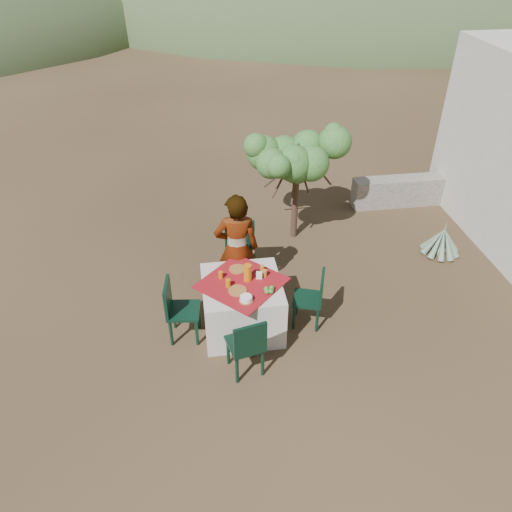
{
  "coord_description": "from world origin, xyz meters",
  "views": [
    {
      "loc": [
        -0.72,
        -4.59,
        4.73
      ],
      "look_at": [
        0.07,
        0.83,
        0.88
      ],
      "focal_mm": 35.0,
      "sensor_mm": 36.0,
      "label": 1
    }
  ],
  "objects_px": {
    "shrub_tree": "(300,162)",
    "chair_right": "(313,297)",
    "table": "(242,305)",
    "person": "(237,249)",
    "chair_left": "(177,308)",
    "chair_far": "(240,250)",
    "chair_near": "(247,345)",
    "juice_pitcher": "(248,273)",
    "agave": "(442,241)"
  },
  "relations": [
    {
      "from": "chair_far",
      "to": "chair_left",
      "type": "height_order",
      "value": "chair_far"
    },
    {
      "from": "agave",
      "to": "juice_pitcher",
      "type": "bearing_deg",
      "value": -159.75
    },
    {
      "from": "chair_far",
      "to": "chair_left",
      "type": "bearing_deg",
      "value": -125.05
    },
    {
      "from": "chair_near",
      "to": "chair_left",
      "type": "height_order",
      "value": "chair_left"
    },
    {
      "from": "agave",
      "to": "chair_far",
      "type": "bearing_deg",
      "value": -176.42
    },
    {
      "from": "person",
      "to": "juice_pitcher",
      "type": "distance_m",
      "value": 0.61
    },
    {
      "from": "chair_far",
      "to": "chair_near",
      "type": "height_order",
      "value": "chair_far"
    },
    {
      "from": "table",
      "to": "person",
      "type": "xyz_separation_m",
      "value": [
        0.01,
        0.65,
        0.46
      ]
    },
    {
      "from": "chair_right",
      "to": "person",
      "type": "height_order",
      "value": "person"
    },
    {
      "from": "table",
      "to": "person",
      "type": "relative_size",
      "value": 0.77
    },
    {
      "from": "table",
      "to": "juice_pitcher",
      "type": "height_order",
      "value": "juice_pitcher"
    },
    {
      "from": "agave",
      "to": "juice_pitcher",
      "type": "distance_m",
      "value": 3.65
    },
    {
      "from": "chair_near",
      "to": "chair_far",
      "type": "bearing_deg",
      "value": -107.36
    },
    {
      "from": "chair_near",
      "to": "juice_pitcher",
      "type": "distance_m",
      "value": 0.98
    },
    {
      "from": "chair_far",
      "to": "person",
      "type": "xyz_separation_m",
      "value": [
        -0.09,
        -0.43,
        0.31
      ]
    },
    {
      "from": "chair_near",
      "to": "chair_left",
      "type": "distance_m",
      "value": 1.12
    },
    {
      "from": "chair_far",
      "to": "chair_right",
      "type": "height_order",
      "value": "chair_far"
    },
    {
      "from": "table",
      "to": "chair_far",
      "type": "xyz_separation_m",
      "value": [
        0.1,
        1.07,
        0.15
      ]
    },
    {
      "from": "table",
      "to": "agave",
      "type": "bearing_deg",
      "value": 20.43
    },
    {
      "from": "chair_far",
      "to": "chair_right",
      "type": "bearing_deg",
      "value": -48.73
    },
    {
      "from": "chair_near",
      "to": "agave",
      "type": "distance_m",
      "value": 4.1
    },
    {
      "from": "shrub_tree",
      "to": "person",
      "type": "bearing_deg",
      "value": -127.64
    },
    {
      "from": "table",
      "to": "chair_far",
      "type": "distance_m",
      "value": 1.09
    },
    {
      "from": "chair_far",
      "to": "chair_near",
      "type": "distance_m",
      "value": 1.92
    },
    {
      "from": "chair_far",
      "to": "agave",
      "type": "distance_m",
      "value": 3.37
    },
    {
      "from": "table",
      "to": "person",
      "type": "height_order",
      "value": "person"
    },
    {
      "from": "chair_left",
      "to": "shrub_tree",
      "type": "relative_size",
      "value": 0.51
    },
    {
      "from": "shrub_tree",
      "to": "table",
      "type": "bearing_deg",
      "value": -118.78
    },
    {
      "from": "chair_right",
      "to": "juice_pitcher",
      "type": "bearing_deg",
      "value": -78.61
    },
    {
      "from": "chair_far",
      "to": "chair_right",
      "type": "xyz_separation_m",
      "value": [
        0.85,
        -1.14,
        -0.07
      ]
    },
    {
      "from": "agave",
      "to": "person",
      "type": "bearing_deg",
      "value": -169.5
    },
    {
      "from": "chair_far",
      "to": "person",
      "type": "relative_size",
      "value": 0.57
    },
    {
      "from": "agave",
      "to": "chair_near",
      "type": "bearing_deg",
      "value": -148.65
    },
    {
      "from": "table",
      "to": "chair_right",
      "type": "height_order",
      "value": "chair_right"
    },
    {
      "from": "table",
      "to": "chair_left",
      "type": "height_order",
      "value": "chair_left"
    },
    {
      "from": "person",
      "to": "shrub_tree",
      "type": "height_order",
      "value": "shrub_tree"
    },
    {
      "from": "chair_right",
      "to": "chair_left",
      "type": "bearing_deg",
      "value": -71.48
    },
    {
      "from": "chair_near",
      "to": "chair_left",
      "type": "xyz_separation_m",
      "value": [
        -0.81,
        0.78,
        0.01
      ]
    },
    {
      "from": "chair_right",
      "to": "shrub_tree",
      "type": "height_order",
      "value": "shrub_tree"
    },
    {
      "from": "shrub_tree",
      "to": "chair_right",
      "type": "bearing_deg",
      "value": -96.62
    },
    {
      "from": "juice_pitcher",
      "to": "chair_right",
      "type": "bearing_deg",
      "value": -7.1
    },
    {
      "from": "chair_right",
      "to": "agave",
      "type": "xyz_separation_m",
      "value": [
        2.5,
        1.35,
        -0.24
      ]
    },
    {
      "from": "chair_far",
      "to": "chair_left",
      "type": "distance_m",
      "value": 1.48
    },
    {
      "from": "shrub_tree",
      "to": "chair_near",
      "type": "bearing_deg",
      "value": -112.35
    },
    {
      "from": "chair_near",
      "to": "agave",
      "type": "relative_size",
      "value": 1.3
    },
    {
      "from": "shrub_tree",
      "to": "chair_left",
      "type": "bearing_deg",
      "value": -132.21
    },
    {
      "from": "chair_left",
      "to": "chair_right",
      "type": "xyz_separation_m",
      "value": [
        1.79,
        0.0,
        -0.03
      ]
    },
    {
      "from": "chair_far",
      "to": "agave",
      "type": "height_order",
      "value": "chair_far"
    },
    {
      "from": "chair_left",
      "to": "shrub_tree",
      "type": "distance_m",
      "value": 3.18
    },
    {
      "from": "person",
      "to": "agave",
      "type": "relative_size",
      "value": 2.49
    }
  ]
}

